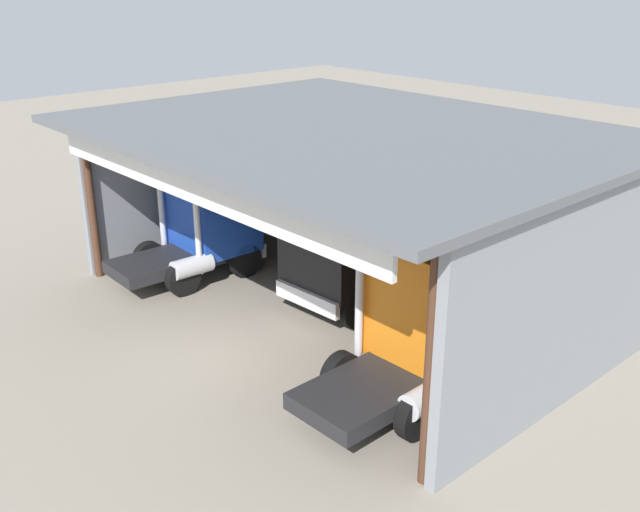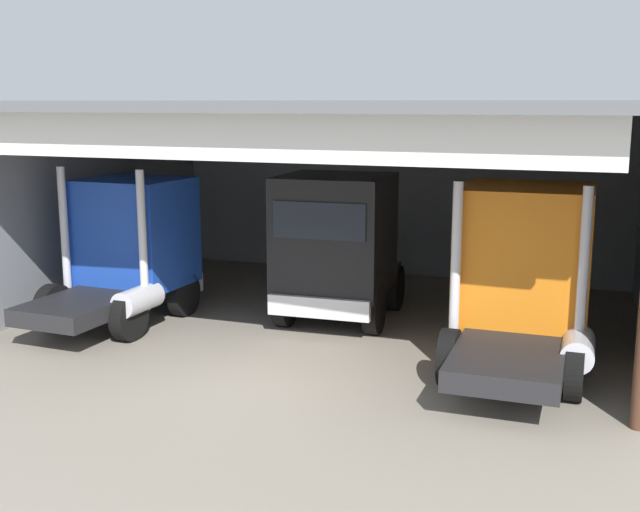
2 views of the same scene
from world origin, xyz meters
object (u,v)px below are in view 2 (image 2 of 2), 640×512
object	(u,v)px
truck_orange_center_bay	(524,272)
oil_drum	(300,258)
truck_black_center_left_bay	(337,245)
tool_cart	(294,260)
truck_blue_center_right_bay	(129,248)

from	to	relation	value
truck_orange_center_bay	oil_drum	size ratio (longest dim) A/B	5.64
truck_black_center_left_bay	tool_cart	distance (m)	5.01
truck_blue_center_right_bay	truck_black_center_left_bay	distance (m)	4.80
truck_blue_center_right_bay	oil_drum	xyz separation A→B (m)	(1.89, 5.88, -1.23)
truck_black_center_left_bay	oil_drum	world-z (taller)	truck_black_center_left_bay
truck_orange_center_bay	tool_cart	world-z (taller)	truck_orange_center_bay
truck_black_center_left_bay	truck_orange_center_bay	distance (m)	4.56
truck_orange_center_bay	oil_drum	distance (m)	9.27
truck_blue_center_right_bay	tool_cart	distance (m)	5.90
truck_black_center_left_bay	oil_drum	size ratio (longest dim) A/B	4.98
truck_black_center_left_bay	truck_orange_center_bay	bearing A→B (deg)	157.36
truck_blue_center_right_bay	tool_cart	world-z (taller)	truck_blue_center_right_bay
truck_orange_center_bay	tool_cart	size ratio (longest dim) A/B	5.16
tool_cart	truck_black_center_left_bay	bearing A→B (deg)	-56.08
tool_cart	truck_orange_center_bay	bearing A→B (deg)	-38.43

